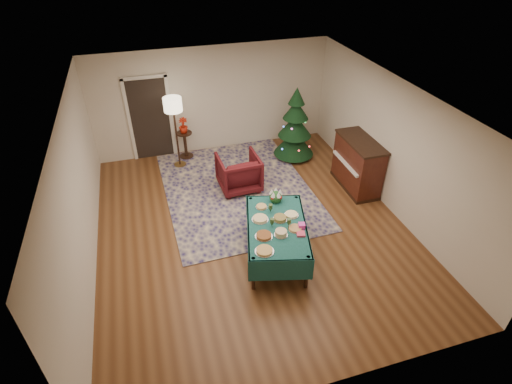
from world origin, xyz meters
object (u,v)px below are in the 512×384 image
object	(u,v)px
floor_lamp	(173,109)
potted_plant	(184,129)
gift_box	(302,226)
side_table	(185,145)
piano	(357,165)
buffet_table	(277,231)
armchair	(239,171)
christmas_tree	(295,127)

from	to	relation	value
floor_lamp	potted_plant	bearing A→B (deg)	59.36
gift_box	side_table	size ratio (longest dim) A/B	0.16
gift_box	piano	world-z (taller)	piano
side_table	piano	bearing A→B (deg)	-35.28
piano	potted_plant	bearing A→B (deg)	144.72
gift_box	piano	size ratio (longest dim) A/B	0.08
gift_box	buffet_table	bearing A→B (deg)	151.85
gift_box	armchair	bearing A→B (deg)	100.69
gift_box	side_table	xyz separation A→B (m)	(-1.43, 4.33, -0.41)
armchair	potted_plant	xyz separation A→B (m)	(-0.95, 1.79, 0.35)
piano	buffet_table	bearing A→B (deg)	-146.91
buffet_table	potted_plant	bearing A→B (deg)	104.24
potted_plant	piano	size ratio (longest dim) A/B	0.28
armchair	potted_plant	bearing A→B (deg)	-64.10
armchair	christmas_tree	size ratio (longest dim) A/B	0.49
armchair	side_table	bearing A→B (deg)	-64.10
potted_plant	piano	xyz separation A→B (m)	(3.53, -2.50, -0.23)
side_table	armchair	bearing A→B (deg)	-62.02
gift_box	floor_lamp	distance (m)	4.35
floor_lamp	potted_plant	world-z (taller)	floor_lamp
buffet_table	side_table	world-z (taller)	buffet_table
floor_lamp	side_table	distance (m)	1.25
side_table	potted_plant	distance (m)	0.47
armchair	christmas_tree	bearing A→B (deg)	-151.46
potted_plant	piano	bearing A→B (deg)	-35.28
potted_plant	christmas_tree	distance (m)	2.79
buffet_table	gift_box	xyz separation A→B (m)	(0.38, -0.21, 0.19)
floor_lamp	side_table	bearing A→B (deg)	59.36
potted_plant	christmas_tree	world-z (taller)	christmas_tree
side_table	piano	world-z (taller)	piano
christmas_tree	piano	xyz separation A→B (m)	(0.85, -1.74, -0.26)
gift_box	floor_lamp	xyz separation A→B (m)	(-1.65, 3.96, 0.76)
buffet_table	piano	distance (m)	2.97
armchair	christmas_tree	distance (m)	2.05
armchair	piano	distance (m)	2.68
gift_box	armchair	distance (m)	2.60
buffet_table	floor_lamp	size ratio (longest dim) A/B	1.13
buffet_table	side_table	size ratio (longest dim) A/B	2.89
buffet_table	christmas_tree	world-z (taller)	christmas_tree
buffet_table	piano	size ratio (longest dim) A/B	1.46
side_table	buffet_table	bearing A→B (deg)	-75.76
gift_box	potted_plant	distance (m)	4.56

